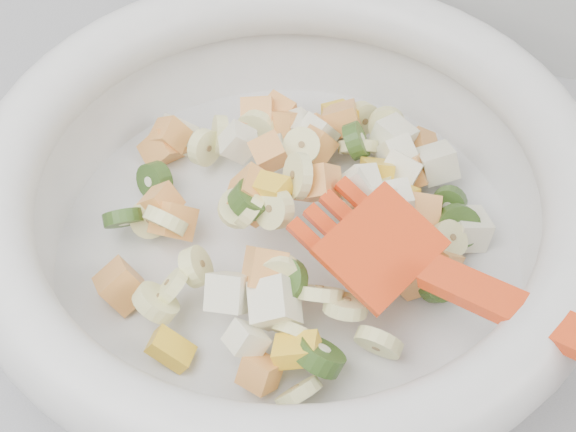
# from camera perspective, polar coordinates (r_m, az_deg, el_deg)

# --- Properties ---
(mixing_bowl) EXTENTS (0.45, 0.37, 0.13)m
(mixing_bowl) POSITION_cam_1_polar(r_m,az_deg,el_deg) (0.51, 0.08, 0.64)
(mixing_bowl) COLOR silver
(mixing_bowl) RESTS_ON counter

